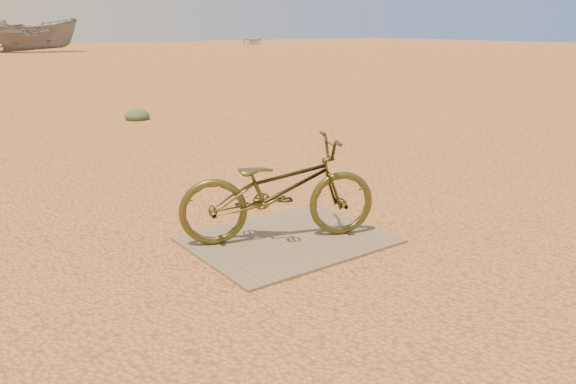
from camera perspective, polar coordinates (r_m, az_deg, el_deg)
ground at (r=4.99m, az=0.02°, el=-4.32°), size 120.00×120.00×0.00m
plywood_board at (r=4.84m, az=0.00°, el=-4.85°), size 1.61×1.27×0.02m
bicycle at (r=4.69m, az=-0.99°, el=0.26°), size 1.76×1.19×0.88m
boat_mid_right at (r=43.94m, az=-24.45°, el=14.29°), size 6.25×3.47×2.29m
boat_far_right at (r=58.55m, az=-3.75°, el=15.19°), size 4.81×5.20×0.88m
kale_b at (r=11.53m, az=-15.06°, el=7.12°), size 0.49×0.49×0.27m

